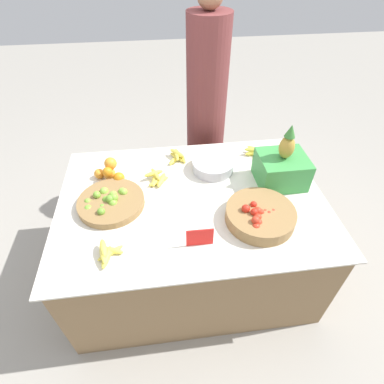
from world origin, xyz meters
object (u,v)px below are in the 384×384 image
(lime_bowl, at_px, (111,202))
(tomato_basket, at_px, (260,215))
(produce_crate, at_px, (282,167))
(vendor_person, at_px, (206,116))
(price_sign, at_px, (200,237))
(metal_bowl, at_px, (213,165))

(lime_bowl, xyz_separation_m, tomato_basket, (0.85, -0.24, 0.02))
(produce_crate, bearing_deg, tomato_basket, -125.36)
(produce_crate, distance_m, vendor_person, 0.86)
(lime_bowl, distance_m, price_sign, 0.61)
(lime_bowl, relative_size, produce_crate, 0.95)
(lime_bowl, height_order, metal_bowl, lime_bowl)
(tomato_basket, relative_size, vendor_person, 0.23)
(vendor_person, bearing_deg, produce_crate, -65.39)
(lime_bowl, distance_m, tomato_basket, 0.88)
(lime_bowl, height_order, produce_crate, produce_crate)
(tomato_basket, xyz_separation_m, vendor_person, (-0.13, 1.11, 0.04))
(metal_bowl, relative_size, produce_crate, 0.68)
(tomato_basket, bearing_deg, produce_crate, 54.64)
(lime_bowl, bearing_deg, produce_crate, 4.68)
(metal_bowl, bearing_deg, vendor_person, 85.35)
(tomato_basket, xyz_separation_m, metal_bowl, (-0.18, 0.50, -0.01))
(metal_bowl, relative_size, vendor_person, 0.16)
(tomato_basket, distance_m, price_sign, 0.39)
(vendor_person, bearing_deg, metal_bowl, -94.65)
(lime_bowl, relative_size, tomato_basket, 1.01)
(lime_bowl, bearing_deg, price_sign, -36.76)
(price_sign, bearing_deg, tomato_basket, 20.39)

